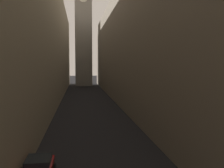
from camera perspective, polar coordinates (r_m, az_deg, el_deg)
name	(u,v)px	position (r m, az deg, el deg)	size (l,w,h in m)	color
ground_plane	(89,106)	(47.37, -5.36, -4.90)	(264.00, 264.00, 0.00)	black
building_block_left	(20,41)	(50.08, -20.09, 9.11)	(13.86, 108.00, 23.96)	gray
building_block_right	(149,47)	(50.80, 8.51, 8.42)	(13.42, 108.00, 22.49)	#756B5B
clock_tower	(83,3)	(95.40, -6.58, 17.74)	(6.62, 6.62, 56.97)	gray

